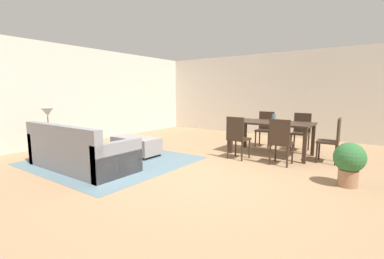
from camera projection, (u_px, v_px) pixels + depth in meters
ground_plane at (197, 174)px, 4.68m from camera, size 10.80×10.80×0.00m
wall_back at (284, 95)px, 8.53m from camera, size 9.00×0.12×2.70m
wall_left at (75, 95)px, 7.48m from camera, size 0.12×11.00×2.70m
area_rug at (112, 161)px, 5.59m from camera, size 3.00×2.80×0.01m
couch at (80, 153)px, 5.01m from camera, size 2.22×0.97×0.86m
ottoman_table at (136, 145)px, 6.06m from camera, size 1.12×0.56×0.42m
side_table at (49, 137)px, 5.91m from camera, size 0.40×0.40×0.57m
table_lamp at (47, 113)px, 5.83m from camera, size 0.26×0.26×0.53m
dining_table at (272, 126)px, 6.08m from camera, size 1.77×0.94×0.76m
dining_chair_near_left at (237, 135)px, 5.65m from camera, size 0.42×0.42×0.92m
dining_chair_near_right at (281, 139)px, 5.17m from camera, size 0.40×0.40×0.92m
dining_chair_far_left at (265, 127)px, 7.06m from camera, size 0.42×0.42×0.92m
dining_chair_far_right at (301, 130)px, 6.54m from camera, size 0.41×0.41×0.92m
dining_chair_head_east at (333, 138)px, 5.35m from camera, size 0.42×0.42×0.92m
vase_centerpiece at (274, 118)px, 6.04m from camera, size 0.08×0.08×0.18m
potted_plant at (349, 161)px, 4.02m from camera, size 0.45×0.45×0.68m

